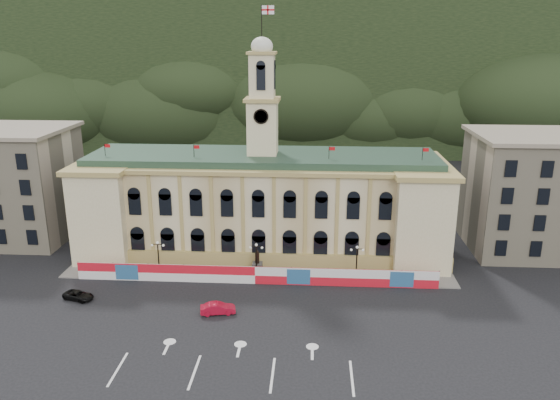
# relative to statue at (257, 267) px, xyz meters

# --- Properties ---
(ground) EXTENTS (260.00, 260.00, 0.00)m
(ground) POSITION_rel_statue_xyz_m (0.00, -18.00, -1.19)
(ground) COLOR black
(ground) RESTS_ON ground
(lane_markings) EXTENTS (26.00, 10.00, 0.02)m
(lane_markings) POSITION_rel_statue_xyz_m (0.00, -23.00, -1.18)
(lane_markings) COLOR white
(lane_markings) RESTS_ON ground
(hill_ridge) EXTENTS (230.00, 80.00, 64.00)m
(hill_ridge) POSITION_rel_statue_xyz_m (0.03, 103.99, 18.30)
(hill_ridge) COLOR black
(hill_ridge) RESTS_ON ground
(city_hall) EXTENTS (56.20, 17.60, 37.10)m
(city_hall) POSITION_rel_statue_xyz_m (0.00, 9.63, 6.66)
(city_hall) COLOR beige
(city_hall) RESTS_ON ground
(side_building_left) EXTENTS (21.00, 17.00, 18.60)m
(side_building_left) POSITION_rel_statue_xyz_m (-43.00, 12.93, 8.14)
(side_building_left) COLOR #C0B294
(side_building_left) RESTS_ON ground
(side_building_right) EXTENTS (21.00, 17.00, 18.60)m
(side_building_right) POSITION_rel_statue_xyz_m (43.00, 12.93, 8.14)
(side_building_right) COLOR #C0B294
(side_building_right) RESTS_ON ground
(hoarding_fence) EXTENTS (50.00, 0.44, 2.50)m
(hoarding_fence) POSITION_rel_statue_xyz_m (0.06, -2.93, 0.06)
(hoarding_fence) COLOR red
(hoarding_fence) RESTS_ON ground
(pavement) EXTENTS (56.00, 5.50, 0.16)m
(pavement) POSITION_rel_statue_xyz_m (0.00, -0.25, -1.11)
(pavement) COLOR slate
(pavement) RESTS_ON ground
(statue) EXTENTS (1.40, 1.40, 3.72)m
(statue) POSITION_rel_statue_xyz_m (0.00, 0.00, 0.00)
(statue) COLOR #595651
(statue) RESTS_ON ground
(lamp_left) EXTENTS (1.96, 0.44, 5.15)m
(lamp_left) POSITION_rel_statue_xyz_m (-14.00, -1.00, 1.89)
(lamp_left) COLOR black
(lamp_left) RESTS_ON ground
(lamp_center) EXTENTS (1.96, 0.44, 5.15)m
(lamp_center) POSITION_rel_statue_xyz_m (0.00, -1.00, 1.89)
(lamp_center) COLOR black
(lamp_center) RESTS_ON ground
(lamp_right) EXTENTS (1.96, 0.44, 5.15)m
(lamp_right) POSITION_rel_statue_xyz_m (14.00, -1.00, 1.89)
(lamp_right) COLOR black
(lamp_right) RESTS_ON ground
(red_sedan) EXTENTS (3.16, 4.89, 1.42)m
(red_sedan) POSITION_rel_statue_xyz_m (-3.68, -11.76, -0.48)
(red_sedan) COLOR #AB0C24
(red_sedan) RESTS_ON ground
(black_suv) EXTENTS (4.23, 5.17, 1.14)m
(black_suv) POSITION_rel_statue_xyz_m (-22.43, -9.14, -0.62)
(black_suv) COLOR black
(black_suv) RESTS_ON ground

